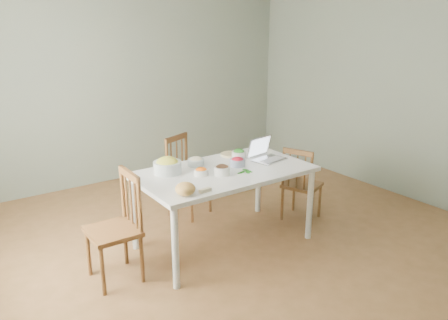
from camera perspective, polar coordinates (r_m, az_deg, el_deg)
floor at (r=4.60m, az=1.81°, el=-10.44°), size 5.00×5.00×0.00m
wall_back at (r=6.29m, az=-12.06°, el=9.81°), size 5.00×0.00×2.70m
wall_right at (r=5.97m, az=21.76°, el=8.56°), size 0.00×5.00×2.70m
dining_table at (r=4.38m, az=0.00°, el=-6.20°), size 1.69×0.95×0.79m
chair_far at (r=5.04m, az=-4.56°, el=-2.17°), size 0.52×0.51×0.93m
chair_left at (r=3.87m, az=-14.36°, el=-8.68°), size 0.41×0.43×0.96m
chair_right at (r=4.99m, az=10.17°, el=-2.99°), size 0.48×0.49×0.86m
bread_boule at (r=3.62m, az=-5.08°, el=-3.77°), size 0.21×0.21×0.11m
butter_stick at (r=3.69m, az=-2.48°, el=-3.98°), size 0.11×0.04×0.03m
bowl_squash at (r=4.15m, az=-7.41°, el=-0.71°), size 0.33×0.33×0.15m
bowl_carrot at (r=4.08m, az=-3.01°, el=-1.51°), size 0.17×0.17×0.07m
bowl_onion at (r=4.35m, az=-3.70°, el=-0.17°), size 0.17×0.17×0.09m
bowl_mushroom at (r=4.08m, az=-0.25°, el=-1.29°), size 0.19×0.19×0.10m
bowl_redpep at (r=4.33m, az=1.78°, el=-0.22°), size 0.18×0.18×0.09m
bowl_broccoli at (r=4.59m, az=1.95°, el=0.85°), size 0.19×0.19×0.09m
flatbread at (r=4.69m, az=0.88°, el=0.74°), size 0.29×0.29×0.02m
basil_bunch at (r=4.17m, az=2.61°, el=-1.48°), size 0.18×0.18×0.02m
laptop at (r=4.51m, az=5.98°, el=1.34°), size 0.37×0.34×0.23m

